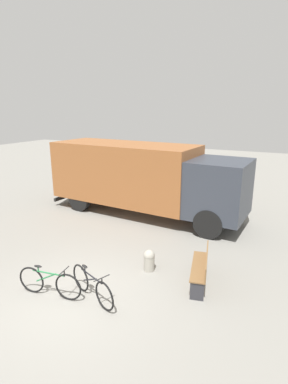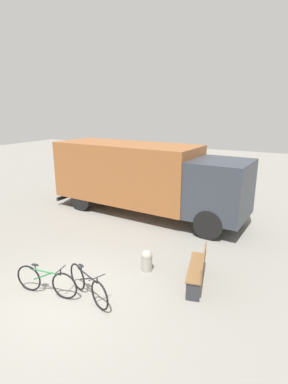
{
  "view_description": "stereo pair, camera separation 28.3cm",
  "coord_description": "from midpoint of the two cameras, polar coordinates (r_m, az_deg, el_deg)",
  "views": [
    {
      "loc": [
        4.52,
        -5.0,
        4.59
      ],
      "look_at": [
        -0.07,
        4.28,
        1.7
      ],
      "focal_mm": 28.0,
      "sensor_mm": 36.0,
      "label": 1
    },
    {
      "loc": [
        4.77,
        -4.87,
        4.59
      ],
      "look_at": [
        -0.07,
        4.28,
        1.7
      ],
      "focal_mm": 28.0,
      "sensor_mm": 36.0,
      "label": 2
    }
  ],
  "objects": [
    {
      "name": "bicycle_middle",
      "position": [
        7.86,
        -10.98,
        -17.09
      ],
      "size": [
        1.68,
        0.72,
        0.81
      ],
      "rotation": [
        0.0,
        0.0,
        -0.38
      ],
      "color": "black",
      "rests_on": "ground"
    },
    {
      "name": "ground_plane",
      "position": [
        8.19,
        -14.79,
        -19.08
      ],
      "size": [
        60.0,
        60.0,
        0.0
      ],
      "primitive_type": "plane",
      "color": "gray"
    },
    {
      "name": "park_bench",
      "position": [
        8.39,
        10.0,
        -13.77
      ],
      "size": [
        0.77,
        1.73,
        0.9
      ],
      "rotation": [
        0.0,
        0.0,
        1.8
      ],
      "color": "brown",
      "rests_on": "ground"
    },
    {
      "name": "bollard_near_bench",
      "position": [
        8.95,
        0.06,
        -12.76
      ],
      "size": [
        0.33,
        0.33,
        0.64
      ],
      "color": "#9E998C",
      "rests_on": "ground"
    },
    {
      "name": "delivery_truck",
      "position": [
        13.14,
        -0.97,
        3.14
      ],
      "size": [
        8.92,
        3.02,
        3.11
      ],
      "rotation": [
        0.0,
        0.0,
        -0.06
      ],
      "color": "#99592D",
      "rests_on": "ground"
    },
    {
      "name": "bicycle_near",
      "position": [
        8.23,
        -18.57,
        -16.04
      ],
      "size": [
        1.78,
        0.44,
        0.81
      ],
      "rotation": [
        0.0,
        0.0,
        0.15
      ],
      "color": "black",
      "rests_on": "ground"
    }
  ]
}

